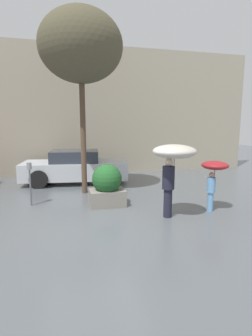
% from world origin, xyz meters
% --- Properties ---
extents(ground_plane, '(40.00, 40.00, 0.00)m').
position_xyz_m(ground_plane, '(0.00, 0.00, 0.00)').
color(ground_plane, '#51565B').
extents(building_facade, '(18.00, 0.30, 6.00)m').
position_xyz_m(building_facade, '(0.00, 6.50, 3.00)').
color(building_facade, '#9E937F').
rests_on(building_facade, ground).
extents(planter_box, '(1.03, 0.88, 1.26)m').
position_xyz_m(planter_box, '(0.58, 1.21, 0.62)').
color(planter_box, gray).
rests_on(planter_box, ground).
extents(person_adult, '(1.10, 1.10, 1.92)m').
position_xyz_m(person_adult, '(2.02, -0.23, 1.56)').
color(person_adult, '#1E1E2D').
rests_on(person_adult, ground).
extents(person_child, '(0.74, 0.74, 1.41)m').
position_xyz_m(person_child, '(3.36, 0.00, 1.14)').
color(person_child, '#669ED1').
rests_on(person_child, ground).
extents(parked_car_near, '(4.42, 2.39, 1.34)m').
position_xyz_m(parked_car_near, '(-0.14, 4.67, 0.63)').
color(parked_car_near, '#B7BCC1').
rests_on(parked_car_near, ground).
extents(street_tree, '(2.75, 2.75, 6.08)m').
position_xyz_m(street_tree, '(0.06, 2.86, 4.89)').
color(street_tree, brown).
rests_on(street_tree, ground).
extents(parking_meter, '(0.14, 0.14, 1.30)m').
position_xyz_m(parking_meter, '(-1.63, 1.77, 0.93)').
color(parking_meter, '#595B60').
rests_on(parking_meter, ground).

